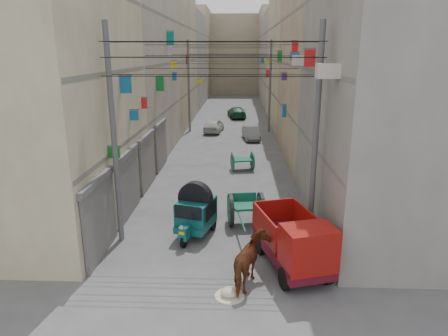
{
  "coord_description": "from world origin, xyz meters",
  "views": [
    {
      "loc": [
        0.89,
        -7.9,
        6.97
      ],
      "look_at": [
        0.35,
        6.5,
        2.77
      ],
      "focal_mm": 32.0,
      "sensor_mm": 36.0,
      "label": 1
    }
  ],
  "objects_px": {
    "distant_car_grey": "(251,133)",
    "mini_truck": "(297,247)",
    "tonga_cart": "(246,209)",
    "feed_sack": "(230,292)",
    "auto_rickshaw": "(196,211)",
    "distant_car_white": "(214,125)",
    "second_cart": "(242,160)",
    "distant_car_green": "(237,112)",
    "horse": "(251,262)"
  },
  "relations": [
    {
      "from": "tonga_cart",
      "to": "distant_car_green",
      "type": "height_order",
      "value": "tonga_cart"
    },
    {
      "from": "auto_rickshaw",
      "to": "second_cart",
      "type": "relative_size",
      "value": 1.63
    },
    {
      "from": "tonga_cart",
      "to": "feed_sack",
      "type": "bearing_deg",
      "value": -104.42
    },
    {
      "from": "distant_car_white",
      "to": "distant_car_green",
      "type": "distance_m",
      "value": 8.69
    },
    {
      "from": "tonga_cart",
      "to": "horse",
      "type": "height_order",
      "value": "horse"
    },
    {
      "from": "horse",
      "to": "auto_rickshaw",
      "type": "bearing_deg",
      "value": -44.43
    },
    {
      "from": "tonga_cart",
      "to": "feed_sack",
      "type": "height_order",
      "value": "tonga_cart"
    },
    {
      "from": "tonga_cart",
      "to": "feed_sack",
      "type": "distance_m",
      "value": 5.19
    },
    {
      "from": "second_cart",
      "to": "distant_car_green",
      "type": "bearing_deg",
      "value": 79.9
    },
    {
      "from": "auto_rickshaw",
      "to": "distant_car_green",
      "type": "distance_m",
      "value": 29.48
    },
    {
      "from": "distant_car_grey",
      "to": "horse",
      "type": "bearing_deg",
      "value": -99.44
    },
    {
      "from": "mini_truck",
      "to": "second_cart",
      "type": "relative_size",
      "value": 2.56
    },
    {
      "from": "feed_sack",
      "to": "distant_car_white",
      "type": "relative_size",
      "value": 0.15
    },
    {
      "from": "tonga_cart",
      "to": "second_cart",
      "type": "distance_m",
      "value": 8.07
    },
    {
      "from": "auto_rickshaw",
      "to": "distant_car_green",
      "type": "relative_size",
      "value": 0.59
    },
    {
      "from": "feed_sack",
      "to": "auto_rickshaw",
      "type": "bearing_deg",
      "value": 109.05
    },
    {
      "from": "second_cart",
      "to": "distant_car_grey",
      "type": "xyz_separation_m",
      "value": [
        0.77,
        8.91,
        -0.08
      ]
    },
    {
      "from": "distant_car_green",
      "to": "mini_truck",
      "type": "bearing_deg",
      "value": 85.05
    },
    {
      "from": "auto_rickshaw",
      "to": "tonga_cart",
      "type": "relative_size",
      "value": 0.77
    },
    {
      "from": "distant_car_grey",
      "to": "mini_truck",
      "type": "bearing_deg",
      "value": -95.4
    },
    {
      "from": "mini_truck",
      "to": "feed_sack",
      "type": "bearing_deg",
      "value": -163.42
    },
    {
      "from": "distant_car_grey",
      "to": "auto_rickshaw",
      "type": "bearing_deg",
      "value": -106.33
    },
    {
      "from": "horse",
      "to": "distant_car_white",
      "type": "bearing_deg",
      "value": -68.37
    },
    {
      "from": "distant_car_green",
      "to": "distant_car_white",
      "type": "bearing_deg",
      "value": 67.91
    },
    {
      "from": "auto_rickshaw",
      "to": "mini_truck",
      "type": "bearing_deg",
      "value": -22.42
    },
    {
      "from": "feed_sack",
      "to": "distant_car_green",
      "type": "height_order",
      "value": "distant_car_green"
    },
    {
      "from": "auto_rickshaw",
      "to": "distant_car_green",
      "type": "bearing_deg",
      "value": 103.23
    },
    {
      "from": "feed_sack",
      "to": "horse",
      "type": "relative_size",
      "value": 0.29
    },
    {
      "from": "auto_rickshaw",
      "to": "second_cart",
      "type": "xyz_separation_m",
      "value": [
        1.9,
        9.02,
        -0.37
      ]
    },
    {
      "from": "distant_car_grey",
      "to": "distant_car_green",
      "type": "height_order",
      "value": "distant_car_green"
    },
    {
      "from": "tonga_cart",
      "to": "mini_truck",
      "type": "bearing_deg",
      "value": -75.71
    },
    {
      "from": "auto_rickshaw",
      "to": "distant_car_white",
      "type": "height_order",
      "value": "auto_rickshaw"
    },
    {
      "from": "tonga_cart",
      "to": "mini_truck",
      "type": "distance_m",
      "value": 4.1
    },
    {
      "from": "tonga_cart",
      "to": "second_cart",
      "type": "bearing_deg",
      "value": 82.26
    },
    {
      "from": "feed_sack",
      "to": "horse",
      "type": "bearing_deg",
      "value": 43.08
    },
    {
      "from": "second_cart",
      "to": "horse",
      "type": "bearing_deg",
      "value": -100.7
    },
    {
      "from": "second_cart",
      "to": "distant_car_grey",
      "type": "distance_m",
      "value": 8.94
    },
    {
      "from": "auto_rickshaw",
      "to": "mini_truck",
      "type": "relative_size",
      "value": 0.64
    },
    {
      "from": "feed_sack",
      "to": "distant_car_white",
      "type": "bearing_deg",
      "value": 94.65
    },
    {
      "from": "distant_car_white",
      "to": "distant_car_grey",
      "type": "xyz_separation_m",
      "value": [
        3.28,
        -3.06,
        -0.08
      ]
    },
    {
      "from": "tonga_cart",
      "to": "mini_truck",
      "type": "xyz_separation_m",
      "value": [
        1.58,
        -3.78,
        0.24
      ]
    },
    {
      "from": "tonga_cart",
      "to": "distant_car_white",
      "type": "xyz_separation_m",
      "value": [
        -2.59,
        20.03,
        -0.1
      ]
    },
    {
      "from": "distant_car_green",
      "to": "feed_sack",
      "type": "bearing_deg",
      "value": 81.29
    },
    {
      "from": "distant_car_white",
      "to": "distant_car_grey",
      "type": "distance_m",
      "value": 4.48
    },
    {
      "from": "tonga_cart",
      "to": "feed_sack",
      "type": "xyz_separation_m",
      "value": [
        -0.54,
        -5.13,
        -0.58
      ]
    },
    {
      "from": "distant_car_grey",
      "to": "distant_car_green",
      "type": "xyz_separation_m",
      "value": [
        -1.28,
        11.51,
        0.07
      ]
    },
    {
      "from": "feed_sack",
      "to": "distant_car_grey",
      "type": "xyz_separation_m",
      "value": [
        1.23,
        22.1,
        0.39
      ]
    },
    {
      "from": "distant_car_white",
      "to": "distant_car_green",
      "type": "bearing_deg",
      "value": -96.03
    },
    {
      "from": "second_cart",
      "to": "horse",
      "type": "distance_m",
      "value": 12.6
    },
    {
      "from": "tonga_cart",
      "to": "distant_car_green",
      "type": "distance_m",
      "value": 28.49
    }
  ]
}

